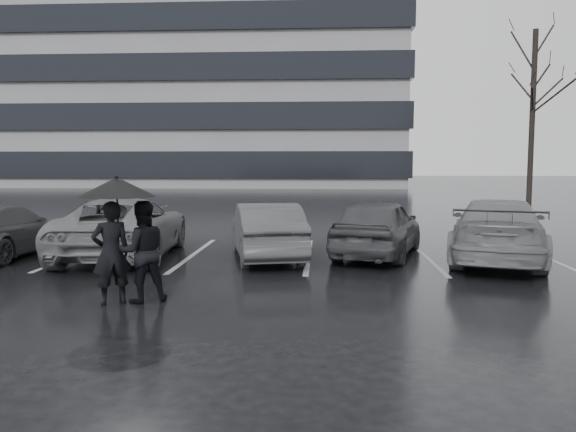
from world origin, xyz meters
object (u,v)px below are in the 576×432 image
at_px(tree_north, 532,120).
at_px(pedestrian_right, 142,252).
at_px(car_west_a, 266,231).
at_px(pedestrian_left, 111,253).
at_px(car_west_b, 124,227).
at_px(car_main, 378,227).
at_px(car_west_c, 2,231).
at_px(car_east, 498,230).

bearing_deg(tree_north, pedestrian_right, -124.14).
relative_size(car_west_a, pedestrian_left, 2.41).
relative_size(car_west_a, car_west_b, 0.78).
xyz_separation_m(car_west_a, car_west_b, (-3.41, 0.07, 0.05)).
relative_size(car_main, pedestrian_right, 2.51).
distance_m(pedestrian_left, tree_north, 23.76).
height_order(car_main, car_west_c, car_main).
height_order(car_main, tree_north, tree_north).
bearing_deg(car_west_a, car_west_b, -13.73).
relative_size(car_west_b, pedestrian_left, 3.08).
bearing_deg(car_west_c, car_west_a, -178.06).
distance_m(car_west_b, pedestrian_right, 4.63).
bearing_deg(pedestrian_right, car_west_b, -93.95).
relative_size(pedestrian_left, tree_north, 0.19).
distance_m(car_main, pedestrian_left, 6.74).
xyz_separation_m(pedestrian_left, tree_north, (13.41, 19.31, 3.43)).
bearing_deg(pedestrian_left, car_west_b, -105.54).
bearing_deg(car_west_c, pedestrian_left, 136.13).
height_order(car_west_a, pedestrian_left, pedestrian_left).
bearing_deg(car_west_b, car_west_c, -1.22).
relative_size(car_west_c, tree_north, 0.50).
relative_size(pedestrian_left, pedestrian_right, 1.01).
bearing_deg(tree_north, pedestrian_left, -124.77).
height_order(pedestrian_right, tree_north, tree_north).
distance_m(pedestrian_left, pedestrian_right, 0.48).
bearing_deg(car_west_b, tree_north, -139.58).
bearing_deg(car_main, tree_north, -104.34).
relative_size(car_west_c, car_east, 0.86).
height_order(car_west_a, car_west_b, car_west_b).
bearing_deg(car_west_c, car_east, -179.09).
distance_m(car_west_a, car_east, 5.27).
distance_m(car_west_b, tree_north, 21.27).
distance_m(car_west_a, car_west_b, 3.41).
relative_size(car_west_a, pedestrian_right, 2.42).
height_order(car_main, car_west_a, car_main).
height_order(car_west_c, tree_north, tree_north).
relative_size(car_west_a, car_west_c, 0.93).
bearing_deg(pedestrian_left, car_east, 177.49).
relative_size(car_main, car_west_b, 0.81).
height_order(car_west_b, car_east, car_east).
xyz_separation_m(car_west_a, pedestrian_right, (-1.59, -4.19, 0.17)).
xyz_separation_m(car_west_c, car_east, (11.59, -0.00, 0.10)).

